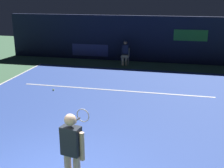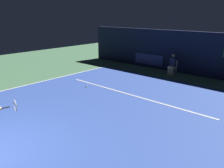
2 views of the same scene
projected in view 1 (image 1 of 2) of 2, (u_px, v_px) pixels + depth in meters
The scene contains 7 objects.
ground_plane at pixel (103, 108), 10.10m from camera, with size 30.46×30.46×0.00m, color #4C7A56.
court_surface at pixel (103, 108), 10.10m from camera, with size 10.10×11.04×0.01m, color #3856B2.
line_service at pixel (114, 90), 11.89m from camera, with size 7.88×0.10×0.01m, color white.
back_wall at pixel (135, 39), 16.73m from camera, with size 15.28×0.33×2.60m.
tennis_player at pixel (72, 150), 5.48m from camera, with size 0.51×1.01×1.73m.
line_judge_on_chair at pixel (125, 52), 16.01m from camera, with size 0.46×0.55×1.32m.
tennis_ball at pixel (53, 90), 11.85m from camera, with size 0.07×0.07×0.07m, color #CCE033.
Camera 1 is at (2.39, -4.57, 3.81)m, focal length 46.79 mm.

